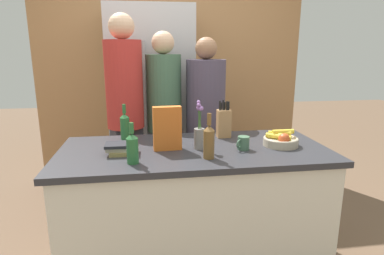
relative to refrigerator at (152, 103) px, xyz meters
The scene contains 15 objects.
kitchen_island 1.47m from the refrigerator, 79.43° to the right, with size 1.82×0.83×0.88m.
back_wall_wood 0.54m from the refrigerator, 55.10° to the left, with size 3.02×0.12×2.60m.
refrigerator is the anchor object (origin of this frame).
fruit_bowl 1.63m from the refrigerator, 58.09° to the right, with size 0.24×0.24×0.11m.
knife_block 1.21m from the refrigerator, 64.65° to the right, with size 0.10×0.09×0.29m.
flower_vase 1.39m from the refrigerator, 78.30° to the right, with size 0.07×0.07×0.33m.
cereal_box 1.36m from the refrigerator, 87.08° to the right, with size 0.19×0.07×0.29m.
coffee_mug 1.54m from the refrigerator, 68.20° to the right, with size 0.10×0.09×0.09m.
book_stack 1.42m from the refrigerator, 99.35° to the right, with size 0.20×0.14×0.07m.
bottle_oil 1.60m from the refrigerator, 78.86° to the right, with size 0.07×0.07×0.28m.
bottle_vinegar 1.07m from the refrigerator, 102.14° to the right, with size 0.07×0.07×0.27m.
bottle_wine 1.60m from the refrigerator, 95.52° to the right, with size 0.07×0.07×0.25m.
person_at_sink 0.69m from the refrigerator, 110.51° to the right, with size 0.32×0.32×1.83m.
person_in_blue 0.57m from the refrigerator, 79.92° to the right, with size 0.31×0.31×1.70m.
person_in_red_tee 0.76m from the refrigerator, 51.78° to the right, with size 0.35×0.35×1.65m.
Camera 1 is at (-0.32, -2.07, 1.54)m, focal length 30.00 mm.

